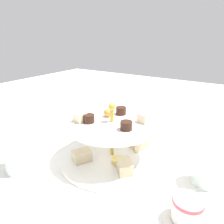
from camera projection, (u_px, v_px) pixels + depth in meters
ground_plane at (112, 157)px, 0.61m from camera, size 2.40×2.40×0.00m
tiered_serving_stand at (112, 142)px, 0.59m from camera, size 0.30×0.30×0.17m
water_glass_tall_right at (16, 147)px, 0.53m from camera, size 0.07×0.07×0.14m
water_glass_short_left at (207, 168)px, 0.49m from camera, size 0.06×0.06×0.08m
teacup_with_saucer at (187, 211)px, 0.39m from camera, size 0.09×0.09×0.05m
butter_knife_left at (83, 120)px, 0.87m from camera, size 0.10×0.15×0.00m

